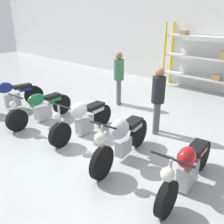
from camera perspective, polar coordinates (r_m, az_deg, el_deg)
name	(u,v)px	position (r m, az deg, el deg)	size (l,w,h in m)	color
ground_plane	(100,145)	(5.85, -2.67, -7.46)	(30.00, 30.00, 0.00)	#B2B7B7
back_wall	(214,43)	(10.25, 22.20, 14.45)	(30.00, 0.08, 3.60)	white
shelving_rack	(219,59)	(9.84, 23.20, 10.97)	(4.18, 0.63, 2.50)	yellow
motorcycle_blue	(10,95)	(8.36, -22.33, 3.57)	(0.72, 2.12, 1.01)	black
motorcycle_green	(41,108)	(7.15, -15.97, 0.99)	(0.64, 2.10, 0.95)	black
motorcycle_white	(83,118)	(6.14, -6.63, -1.40)	(0.69, 2.07, 1.01)	black
motorcycle_silver	(122,138)	(5.03, 2.25, -5.95)	(0.62, 2.07, 1.08)	black
motorcycle_red	(187,168)	(4.49, 16.81, -12.17)	(0.67, 2.13, 0.98)	black
person_browsing	(119,74)	(8.06, 1.58, 8.63)	(0.45, 0.45, 1.71)	#595960
person_near_rack	(158,96)	(6.14, 10.50, 3.70)	(0.41, 0.41, 1.67)	#595960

